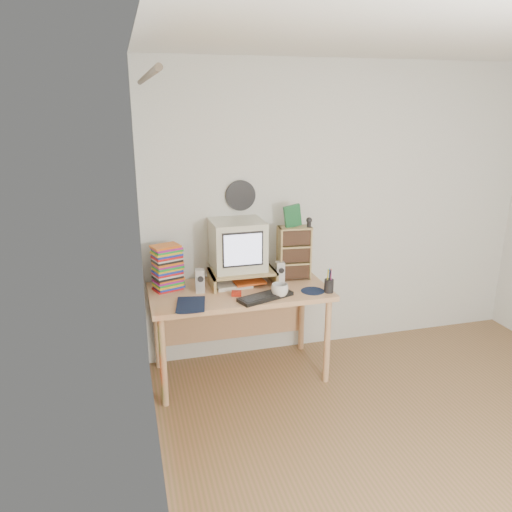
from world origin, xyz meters
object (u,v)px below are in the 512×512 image
desk (238,302)px  crt_monitor (238,245)px  dvd_stack (168,272)px  mug (280,290)px  cd_rack (294,253)px  diary (176,304)px  keyboard (265,297)px

desk → crt_monitor: crt_monitor is taller
dvd_stack → mug: 0.89m
desk → cd_rack: size_ratio=3.15×
desk → diary: (-0.52, -0.29, 0.16)m
desk → keyboard: (0.15, -0.30, 0.15)m
crt_monitor → mug: bearing=-58.9°
keyboard → cd_rack: bearing=25.9°
desk → dvd_stack: 0.61m
cd_rack → mug: bearing=-118.2°
cd_rack → diary: cd_rack is taller
keyboard → mug: size_ratio=3.34×
mug → diary: size_ratio=0.52×
dvd_stack → diary: 0.39m
diary → keyboard: bearing=9.0°
cd_rack → diary: (-1.01, -0.35, -0.20)m
crt_monitor → keyboard: 0.50m
dvd_stack → diary: size_ratio=1.18×
keyboard → cd_rack: size_ratio=0.97×
keyboard → dvd_stack: 0.79m
desk → dvd_stack: size_ratio=4.75×
crt_monitor → dvd_stack: crt_monitor is taller
crt_monitor → keyboard: (0.12, -0.39, -0.30)m
dvd_stack → diary: (0.02, -0.37, -0.12)m
crt_monitor → keyboard: crt_monitor is taller
crt_monitor → mug: size_ratio=3.20×
mug → crt_monitor: bearing=121.4°
dvd_stack → cd_rack: size_ratio=0.66×
keyboard → diary: 0.66m
cd_rack → dvd_stack: bearing=-175.4°
keyboard → mug: bearing=-15.7°
dvd_stack → cd_rack: bearing=-20.0°
crt_monitor → keyboard: size_ratio=0.96×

